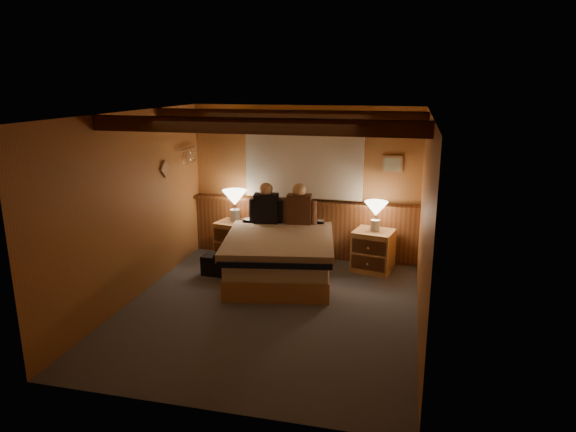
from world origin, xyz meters
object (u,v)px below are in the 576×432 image
(lamp_left, at_px, (235,200))
(bed, at_px, (280,255))
(lamp_right, at_px, (376,211))
(person_right, at_px, (299,207))
(person_left, at_px, (266,206))
(duffel_bag, at_px, (220,264))
(nightstand_right, at_px, (373,251))
(nightstand_left, at_px, (235,240))

(lamp_left, bearing_deg, bed, -38.29)
(lamp_right, relative_size, person_right, 0.69)
(lamp_left, distance_m, person_left, 0.57)
(bed, xyz_separation_m, duffel_bag, (-0.90, -0.07, -0.19))
(bed, distance_m, nightstand_right, 1.42)
(person_left, height_order, duffel_bag, person_left)
(bed, xyz_separation_m, lamp_right, (1.29, 0.61, 0.59))
(lamp_right, relative_size, duffel_bag, 0.90)
(lamp_left, xyz_separation_m, person_right, (1.06, -0.08, -0.04))
(nightstand_left, bearing_deg, nightstand_right, 10.12)
(person_left, relative_size, duffel_bag, 1.31)
(lamp_right, height_order, person_left, person_left)
(nightstand_left, bearing_deg, bed, -25.15)
(nightstand_left, xyz_separation_m, lamp_left, (-0.00, 0.03, 0.65))
(nightstand_left, bearing_deg, person_right, 9.36)
(lamp_right, xyz_separation_m, person_right, (-1.15, 0.04, -0.02))
(duffel_bag, bearing_deg, nightstand_right, 20.09)
(nightstand_left, distance_m, person_left, 0.83)
(bed, distance_m, lamp_right, 1.54)
(nightstand_left, distance_m, person_right, 1.22)
(person_left, bearing_deg, lamp_right, -6.51)
(nightstand_right, distance_m, person_left, 1.74)
(nightstand_right, relative_size, person_left, 1.00)
(bed, height_order, person_right, person_right)
(bed, distance_m, nightstand_left, 1.15)
(nightstand_left, relative_size, lamp_left, 1.25)
(lamp_right, bearing_deg, person_right, 178.08)
(bed, bearing_deg, nightstand_left, 132.85)
(lamp_left, height_order, person_left, person_left)
(lamp_right, distance_m, person_left, 1.65)
(lamp_right, relative_size, person_left, 0.69)
(person_left, bearing_deg, duffel_bag, -136.60)
(bed, relative_size, person_left, 3.26)
(duffel_bag, bearing_deg, person_left, 53.13)
(bed, xyz_separation_m, person_right, (0.14, 0.65, 0.57))
(bed, xyz_separation_m, person_left, (-0.36, 0.58, 0.57))
(person_left, bearing_deg, nightstand_left, 161.36)
(nightstand_left, relative_size, person_right, 0.97)
(nightstand_left, xyz_separation_m, person_left, (0.55, -0.11, 0.61))
(bed, xyz_separation_m, lamp_left, (-0.92, 0.72, 0.61))
(nightstand_left, relative_size, nightstand_right, 0.97)
(nightstand_left, bearing_deg, duffel_bag, -76.51)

